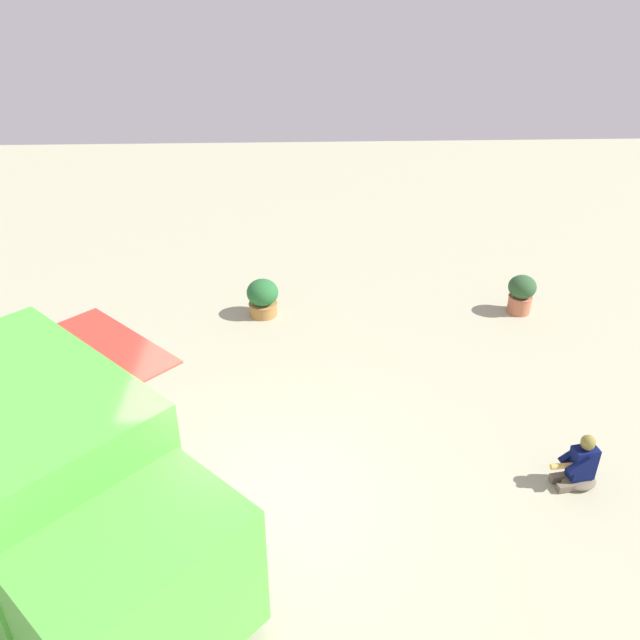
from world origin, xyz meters
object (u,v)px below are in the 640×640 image
Objects in this scene: person_customer at (580,466)px; planter_flowering_near at (521,293)px; planter_flowering_side at (263,297)px; planter_flowering_far at (48,352)px; food_truck at (54,497)px.

person_customer reaches higher than planter_flowering_near.
planter_flowering_side is (-4.72, 5.24, 0.08)m from person_customer.
person_customer is 9.09m from planter_flowering_far.
food_truck is 5.62× the size of person_customer.
planter_flowering_far is 4.31m from planter_flowering_side.
person_customer is (6.90, 1.14, -0.83)m from food_truck.
planter_flowering_near is 1.00× the size of planter_flowering_far.
food_truck is 7.04m from person_customer.
person_customer is 5.19m from planter_flowering_near.
planter_flowering_far is 1.05× the size of planter_flowering_side.
food_truck is at bearing -170.60° from person_customer.
person_customer is 1.02× the size of planter_flowering_far.
planter_flowering_side is at bearing 71.16° from food_truck.
person_customer reaches higher than planter_flowering_side.
food_truck reaches higher than planter_flowering_far.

